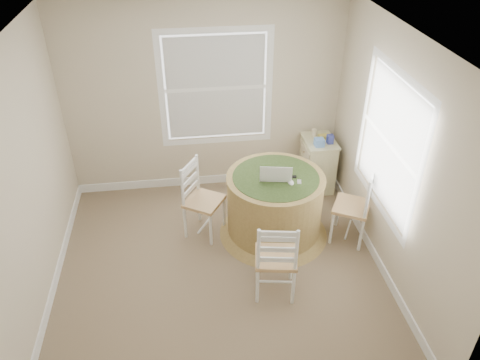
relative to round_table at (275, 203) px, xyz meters
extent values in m
cube|color=#886F56|center=(-0.72, -0.58, -0.46)|extent=(3.60, 3.60, 0.02)
cube|color=white|center=(-0.72, -0.58, 2.16)|extent=(3.60, 3.60, 0.02)
cube|color=beige|center=(-0.72, 1.23, 0.85)|extent=(3.60, 0.02, 2.60)
cube|color=beige|center=(-0.72, -2.39, 0.85)|extent=(3.60, 0.02, 2.60)
cube|color=beige|center=(-2.53, -0.58, 0.85)|extent=(0.02, 3.60, 2.60)
cube|color=beige|center=(1.09, -0.58, 0.85)|extent=(0.02, 3.60, 2.60)
cube|color=white|center=(-0.72, 1.21, -0.39)|extent=(3.60, 0.02, 0.12)
cube|color=white|center=(-2.51, -0.58, -0.39)|extent=(0.02, 3.60, 0.12)
cube|color=white|center=(1.07, -0.58, -0.39)|extent=(0.02, 3.60, 0.12)
cylinder|color=#A08648|center=(0.00, 0.00, 0.00)|extent=(1.13, 1.13, 0.74)
cone|color=#A08648|center=(0.00, 0.00, -0.41)|extent=(1.33, 1.33, 0.08)
cylinder|color=#A08648|center=(0.00, 0.00, 0.36)|extent=(1.15, 1.15, 0.03)
cylinder|color=#3C5324|center=(0.00, 0.00, 0.37)|extent=(1.00, 1.00, 0.01)
cone|color=#3C5324|center=(0.00, 0.00, 0.32)|extent=(1.11, 1.11, 0.10)
cube|color=white|center=(0.00, 0.01, 0.38)|extent=(0.40, 0.31, 0.02)
cube|color=silver|center=(0.00, 0.01, 0.39)|extent=(0.32, 0.19, 0.00)
cube|color=black|center=(-0.03, -0.14, 0.50)|extent=(0.37, 0.13, 0.23)
ellipsoid|color=white|center=(0.14, -0.15, 0.39)|extent=(0.08, 0.12, 0.04)
cube|color=#B7BABF|center=(0.24, -0.14, 0.38)|extent=(0.06, 0.10, 0.02)
cube|color=black|center=(0.20, -0.04, 0.38)|extent=(0.07, 0.06, 0.02)
cube|color=beige|center=(0.79, 0.94, -0.09)|extent=(0.39, 0.53, 0.72)
cube|color=beige|center=(0.79, 0.94, 0.28)|extent=(0.42, 0.56, 0.02)
cube|color=#C6BA92|center=(0.61, 0.93, -0.30)|extent=(0.02, 0.45, 0.15)
cube|color=#C6BA92|center=(0.61, 0.93, -0.08)|extent=(0.02, 0.45, 0.15)
cube|color=#C6BA92|center=(0.61, 0.93, 0.13)|extent=(0.02, 0.45, 0.15)
cube|color=#6092DD|center=(0.74, 0.80, 0.34)|extent=(0.12, 0.12, 0.10)
cube|color=gold|center=(0.86, 0.96, 0.32)|extent=(0.15, 0.10, 0.06)
cube|color=#303992|center=(0.90, 0.85, 0.35)|extent=(0.08, 0.08, 0.12)
cylinder|color=beige|center=(0.75, 1.08, 0.34)|extent=(0.07, 0.07, 0.09)
camera|label=1|loc=(-1.01, -4.40, 3.31)|focal=35.00mm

